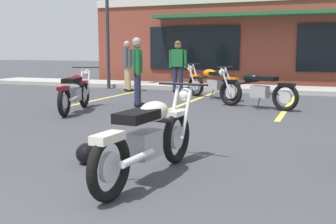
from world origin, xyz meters
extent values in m
plane|color=#3D3D42|center=(0.00, 4.13, 0.00)|extent=(80.00, 80.00, 0.00)
cube|color=#A8A59E|center=(0.00, 12.86, 0.07)|extent=(22.00, 1.80, 0.14)
cube|color=brown|center=(0.00, 17.10, 1.73)|extent=(14.47, 5.13, 3.45)
cube|color=black|center=(-2.89, 14.50, 1.45)|extent=(3.70, 0.06, 1.70)
cube|color=#235933|center=(0.00, 14.09, 2.65)|extent=(8.68, 0.90, 0.12)
cube|color=#DBCC4C|center=(-3.81, 9.26, 0.00)|extent=(0.12, 4.80, 0.01)
cube|color=#DBCC4C|center=(-1.27, 9.26, 0.00)|extent=(0.12, 4.80, 0.01)
cube|color=#DBCC4C|center=(1.27, 9.26, 0.00)|extent=(0.12, 4.80, 0.01)
torus|color=black|center=(0.33, 1.96, 0.32)|extent=(0.16, 0.65, 0.64)
cylinder|color=#B7B7BC|center=(0.33, 1.96, 0.32)|extent=(0.09, 0.29, 0.29)
torus|color=black|center=(0.46, 3.39, 0.32)|extent=(0.16, 0.65, 0.64)
cylinder|color=#B7B7BC|center=(0.46, 3.39, 0.32)|extent=(0.09, 0.29, 0.29)
cylinder|color=silver|center=(0.38, 3.50, 0.64)|extent=(0.07, 0.33, 0.66)
cylinder|color=silver|center=(0.56, 3.48, 0.64)|extent=(0.07, 0.33, 0.66)
cylinder|color=black|center=(0.47, 3.57, 0.96)|extent=(0.66, 0.09, 0.03)
sphere|color=silver|center=(0.48, 3.65, 0.82)|extent=(0.18, 0.18, 0.17)
cube|color=beige|center=(0.46, 3.43, 0.62)|extent=(0.17, 0.37, 0.06)
cube|color=#9E9EA3|center=(0.39, 2.60, 0.40)|extent=(0.27, 0.42, 0.28)
cylinder|color=silver|center=(0.49, 2.21, 0.36)|extent=(0.12, 0.55, 0.07)
cylinder|color=black|center=(0.40, 2.79, 0.64)|extent=(0.14, 0.94, 0.26)
ellipsoid|color=beige|center=(0.41, 2.81, 0.72)|extent=(0.30, 0.50, 0.22)
cube|color=black|center=(0.37, 2.46, 0.72)|extent=(0.32, 0.54, 0.10)
cube|color=beige|center=(0.33, 1.94, 0.60)|extent=(0.19, 0.37, 0.08)
cylinder|color=black|center=(0.20, 2.54, 0.14)|extent=(0.14, 0.04, 0.29)
torus|color=black|center=(1.27, 8.33, 0.32)|extent=(0.64, 0.30, 0.64)
cylinder|color=#B7B7BC|center=(1.27, 8.33, 0.32)|extent=(0.29, 0.15, 0.29)
torus|color=black|center=(-0.09, 8.80, 0.32)|extent=(0.64, 0.30, 0.64)
cylinder|color=#B7B7BC|center=(-0.09, 8.80, 0.32)|extent=(0.29, 0.15, 0.29)
cylinder|color=silver|center=(-0.21, 8.75, 0.64)|extent=(0.32, 0.15, 0.66)
cylinder|color=silver|center=(-0.15, 8.92, 0.64)|extent=(0.32, 0.15, 0.66)
cylinder|color=black|center=(-0.26, 8.86, 0.96)|extent=(0.25, 0.63, 0.03)
sphere|color=silver|center=(-0.33, 8.89, 0.82)|extent=(0.22, 0.22, 0.17)
cube|color=black|center=(-0.12, 8.82, 0.62)|extent=(0.39, 0.25, 0.06)
cube|color=#9E9EA3|center=(0.67, 8.54, 0.40)|extent=(0.46, 0.36, 0.28)
cylinder|color=silver|center=(1.07, 8.55, 0.36)|extent=(0.54, 0.25, 0.07)
cylinder|color=black|center=(0.48, 8.61, 0.64)|extent=(0.91, 0.37, 0.26)
ellipsoid|color=black|center=(0.46, 8.61, 0.72)|extent=(0.54, 0.40, 0.22)
cube|color=black|center=(0.80, 8.49, 0.72)|extent=(0.58, 0.44, 0.10)
cube|color=black|center=(1.29, 8.32, 0.60)|extent=(0.39, 0.27, 0.08)
cylinder|color=black|center=(0.68, 8.35, 0.14)|extent=(0.07, 0.14, 0.29)
torus|color=black|center=(-2.91, 5.84, 0.32)|extent=(0.28, 0.64, 0.64)
cylinder|color=#B7B7BC|center=(-2.91, 5.84, 0.32)|extent=(0.14, 0.29, 0.29)
torus|color=black|center=(-3.32, 7.22, 0.32)|extent=(0.28, 0.64, 0.64)
cylinder|color=#B7B7BC|center=(-3.32, 7.22, 0.32)|extent=(0.14, 0.29, 0.29)
cylinder|color=silver|center=(-3.43, 7.29, 0.64)|extent=(0.13, 0.32, 0.66)
cylinder|color=silver|center=(-3.26, 7.34, 0.64)|extent=(0.13, 0.32, 0.66)
cylinder|color=black|center=(-3.37, 7.40, 0.96)|extent=(0.64, 0.22, 0.03)
sphere|color=silver|center=(-3.39, 7.47, 0.82)|extent=(0.21, 0.21, 0.17)
cube|color=maroon|center=(-3.33, 7.26, 0.62)|extent=(0.24, 0.38, 0.06)
cube|color=#9E9EA3|center=(-3.09, 6.45, 0.40)|extent=(0.34, 0.45, 0.28)
cylinder|color=silver|center=(-2.85, 6.14, 0.36)|extent=(0.22, 0.55, 0.07)
cylinder|color=black|center=(-3.15, 6.65, 0.64)|extent=(0.32, 0.92, 0.26)
ellipsoid|color=maroon|center=(-3.15, 6.67, 0.72)|extent=(0.38, 0.53, 0.22)
cube|color=black|center=(-3.05, 6.32, 0.72)|extent=(0.41, 0.58, 0.10)
cube|color=maroon|center=(-2.91, 5.82, 0.60)|extent=(0.25, 0.39, 0.08)
cylinder|color=black|center=(-3.25, 6.34, 0.14)|extent=(0.14, 0.06, 0.29)
torus|color=black|center=(-0.28, 9.78, 0.32)|extent=(0.60, 0.41, 0.64)
cylinder|color=#B7B7BC|center=(-0.28, 9.78, 0.32)|extent=(0.28, 0.20, 0.29)
torus|color=black|center=(-1.52, 10.50, 0.32)|extent=(0.60, 0.41, 0.64)
cylinder|color=#B7B7BC|center=(-1.52, 10.50, 0.32)|extent=(0.28, 0.20, 0.29)
cylinder|color=silver|center=(-1.65, 10.47, 0.64)|extent=(0.30, 0.20, 0.66)
cylinder|color=silver|center=(-1.56, 10.63, 0.64)|extent=(0.30, 0.20, 0.66)
cylinder|color=black|center=(-1.68, 10.59, 0.96)|extent=(0.36, 0.59, 0.03)
sphere|color=silver|center=(-1.75, 10.63, 0.82)|extent=(0.23, 0.23, 0.17)
cube|color=orange|center=(-1.56, 10.52, 0.62)|extent=(0.38, 0.30, 0.06)
cube|color=#9E9EA3|center=(-0.83, 10.10, 0.40)|extent=(0.47, 0.41, 0.28)
cylinder|color=silver|center=(-0.44, 10.04, 0.36)|extent=(0.51, 0.34, 0.07)
cylinder|color=black|center=(-1.00, 10.20, 0.64)|extent=(0.84, 0.52, 0.26)
ellipsoid|color=orange|center=(-1.02, 10.21, 0.72)|extent=(0.55, 0.47, 0.22)
cube|color=black|center=(-0.71, 10.03, 0.72)|extent=(0.59, 0.50, 0.10)
cube|color=orange|center=(-0.26, 9.77, 0.60)|extent=(0.39, 0.32, 0.08)
cylinder|color=black|center=(-0.86, 9.91, 0.14)|extent=(0.09, 0.13, 0.29)
cube|color=black|center=(-2.18, 7.91, 0.04)|extent=(0.26, 0.21, 0.08)
cube|color=black|center=(-2.08, 7.74, 0.04)|extent=(0.26, 0.21, 0.08)
cylinder|color=#232842|center=(-2.22, 7.89, 0.46)|extent=(0.20, 0.20, 0.80)
cylinder|color=#232842|center=(-2.12, 7.72, 0.46)|extent=(0.20, 0.20, 0.80)
cube|color=#1E6633|center=(-2.17, 7.81, 1.12)|extent=(0.38, 0.44, 0.56)
cylinder|color=#1E6633|center=(-2.29, 8.02, 1.08)|extent=(0.14, 0.14, 0.58)
cylinder|color=#1E6633|center=(-2.04, 7.59, 1.08)|extent=(0.14, 0.14, 0.58)
sphere|color=#A07556|center=(-2.17, 7.81, 1.52)|extent=(0.30, 0.30, 0.22)
sphere|color=gray|center=(-2.18, 7.80, 1.57)|extent=(0.29, 0.29, 0.21)
cube|color=black|center=(-2.52, 11.44, 0.04)|extent=(0.11, 0.24, 0.08)
cube|color=black|center=(-2.32, 11.45, 0.04)|extent=(0.11, 0.24, 0.08)
cylinder|color=#232842|center=(-2.52, 11.40, 0.46)|extent=(0.15, 0.15, 0.80)
cylinder|color=#232842|center=(-2.32, 11.41, 0.46)|extent=(0.15, 0.15, 0.80)
cube|color=#1E6633|center=(-2.42, 11.41, 1.12)|extent=(0.39, 0.23, 0.56)
cylinder|color=#1E6633|center=(-2.67, 11.40, 1.08)|extent=(0.10, 0.10, 0.58)
cylinder|color=#1E6633|center=(-2.17, 11.41, 1.08)|extent=(0.10, 0.10, 0.58)
sphere|color=#A07556|center=(-2.42, 11.41, 1.52)|extent=(0.23, 0.23, 0.22)
sphere|color=brown|center=(-2.42, 11.40, 1.57)|extent=(0.22, 0.22, 0.21)
cube|color=black|center=(-4.14, 11.19, 0.04)|extent=(0.24, 0.24, 0.08)
cube|color=black|center=(-4.00, 11.05, 0.04)|extent=(0.24, 0.24, 0.08)
cylinder|color=tan|center=(-4.17, 11.16, 0.46)|extent=(0.21, 0.21, 0.80)
cylinder|color=tan|center=(-4.03, 11.02, 0.46)|extent=(0.21, 0.21, 0.80)
cube|color=#4C4C51|center=(-4.10, 11.09, 1.12)|extent=(0.43, 0.42, 0.56)
cylinder|color=#4C4C51|center=(-4.28, 11.26, 1.08)|extent=(0.14, 0.14, 0.58)
cylinder|color=#4C4C51|center=(-3.92, 10.91, 1.08)|extent=(0.14, 0.14, 0.58)
sphere|color=#A07556|center=(-4.10, 11.09, 1.52)|extent=(0.31, 0.31, 0.22)
sphere|color=gray|center=(-4.10, 11.08, 1.57)|extent=(0.30, 0.30, 0.21)
sphere|color=black|center=(-0.55, 2.95, 0.13)|extent=(0.26, 0.26, 0.26)
cube|color=black|center=(-0.55, 3.05, 0.12)|extent=(0.18, 0.03, 0.09)
cylinder|color=#2D2D33|center=(-5.20, 11.76, 2.72)|extent=(0.12, 0.12, 5.45)
camera|label=1|loc=(2.14, -1.23, 1.38)|focal=43.90mm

